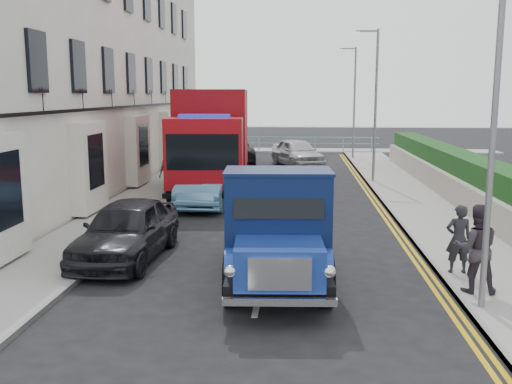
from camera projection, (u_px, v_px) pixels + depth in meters
name	position (u px, v px, depth m)	size (l,w,h in m)	color
ground	(263.00, 274.00, 13.17)	(120.00, 120.00, 0.00)	black
pavement_west	(145.00, 199.00, 22.38)	(2.40, 38.00, 0.12)	gray
pavement_east	(416.00, 202.00, 21.62)	(2.60, 38.00, 0.12)	gray
promenade	(287.00, 150.00, 41.66)	(30.00, 2.50, 0.12)	gray
sea_plane	(292.00, 127.00, 72.14)	(120.00, 120.00, 0.00)	slate
terrace_west	(69.00, 25.00, 25.41)	(6.31, 30.20, 14.25)	white
garden_east	(469.00, 181.00, 21.34)	(1.45, 28.00, 1.75)	#B2AD9E
seafront_railing	(287.00, 144.00, 40.79)	(13.00, 0.08, 1.11)	#59B2A5
lamp_near	(489.00, 101.00, 10.22)	(1.23, 0.18, 7.00)	slate
lamp_mid	(373.00, 97.00, 25.95)	(1.23, 0.18, 7.00)	slate
lamp_far	(353.00, 96.00, 35.78)	(1.23, 0.18, 7.00)	slate
bedford_lorry	(278.00, 236.00, 11.91)	(2.43, 5.53, 2.56)	black
red_lorry	(212.00, 138.00, 23.81)	(3.34, 8.38, 4.30)	black
parked_car_front	(127.00, 230.00, 14.27)	(1.79, 4.46, 1.52)	black
parked_car_mid	(207.00, 185.00, 21.28)	(1.64, 4.70, 1.55)	#548AB5
parked_car_rear	(206.00, 168.00, 27.19)	(1.73, 4.25, 1.23)	silver
seafront_car_left	(235.00, 152.00, 34.21)	(2.37, 5.14, 1.43)	black
seafront_car_right	(297.00, 153.00, 32.69)	(1.88, 4.68, 1.60)	#B9B8BD
pedestrian_east_near	(458.00, 239.00, 12.80)	(0.57, 0.38, 1.57)	black
pedestrian_east_far	(476.00, 248.00, 11.53)	(0.89, 0.69, 1.83)	#312B34
pedestrian_west_near	(176.00, 168.00, 24.33)	(1.02, 0.43, 1.74)	#1B2331
pedestrian_west_far	(171.00, 169.00, 23.34)	(0.95, 0.62, 1.95)	#40362E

